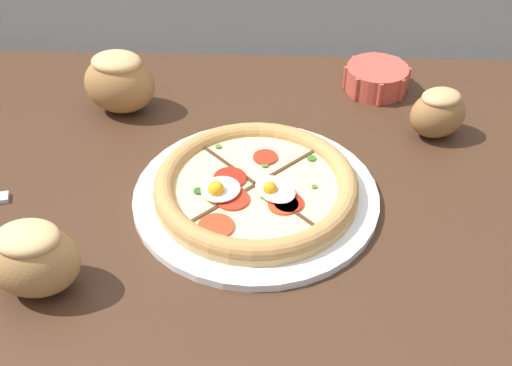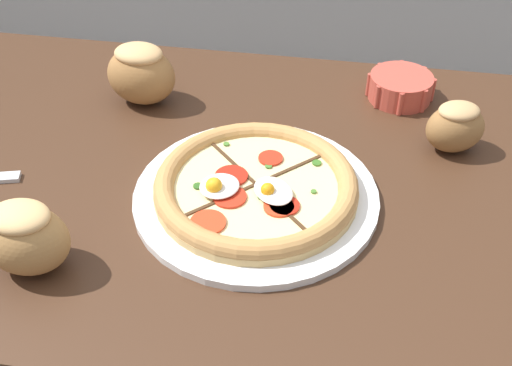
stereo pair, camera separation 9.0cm
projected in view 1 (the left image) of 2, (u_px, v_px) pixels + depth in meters
The scene contains 6 objects.
dining_table at pixel (264, 228), 1.03m from camera, with size 1.50×0.75×0.77m.
pizza at pixel (256, 189), 0.91m from camera, with size 0.35×0.35×0.05m.
ramekin_bowl at pixel (377, 78), 1.14m from camera, with size 0.12×0.12×0.04m.
bread_piece_near at pixel (438, 112), 1.01m from camera, with size 0.11×0.10×0.08m.
bread_piece_mid at pixel (119, 81), 1.06m from camera, with size 0.13×0.10×0.11m.
bread_piece_far at pixel (33, 258), 0.76m from camera, with size 0.11×0.08×0.10m.
Camera 1 is at (0.02, -0.74, 1.37)m, focal length 45.00 mm.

